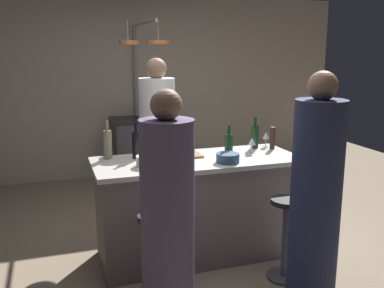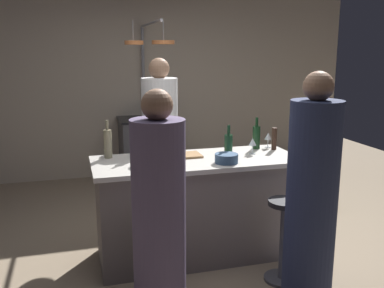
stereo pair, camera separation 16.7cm
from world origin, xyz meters
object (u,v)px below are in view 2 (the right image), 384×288
Objects in this scene: wine_bottle_dark at (136,144)px; mixing_bowl_ceramic at (146,160)px; cutting_board at (183,155)px; wine_bottle_red at (256,137)px; guest_right at (311,202)px; wine_glass_near_left_guest at (268,137)px; wine_bottle_green at (228,145)px; mixing_bowl_blue at (226,158)px; wine_glass_by_chef at (253,143)px; guest_left at (159,225)px; bar_stool_right at (283,237)px; stove_range at (148,149)px; chef at (160,149)px; bar_stool_left at (151,254)px; wine_bottle_white at (108,143)px; pepper_mill at (274,139)px; potted_plant at (316,187)px.

wine_bottle_dark is 0.29m from mixing_bowl_ceramic.
cutting_board is 0.77m from wine_bottle_red.
guest_right is 5.28× the size of wine_bottle_dark.
cutting_board is 0.90m from wine_glass_near_left_guest.
wine_bottle_green is at bearing -152.72° from wine_glass_near_left_guest.
mixing_bowl_blue is at bearing 114.96° from guest_right.
wine_glass_by_chef is at bearing -8.03° from wine_bottle_dark.
wine_glass_near_left_guest is at bearing 42.49° from guest_left.
guest_left reaches higher than bar_stool_right.
stove_range is 0.51× the size of chef.
bar_stool_left is at bearing -120.49° from cutting_board.
wine_glass_near_left_guest is (0.50, 0.26, -0.00)m from wine_bottle_green.
wine_glass_by_chef is (1.27, -0.21, -0.03)m from wine_bottle_white.
bar_stool_left is 2.12× the size of wine_bottle_dark.
pepper_mill is 1.55m from wine_bottle_white.
mixing_bowl_blue reaches higher than stove_range.
wine_bottle_red is (0.75, 0.11, 0.11)m from cutting_board.
wine_bottle_green is (0.81, 0.59, 0.63)m from bar_stool_left.
wine_glass_by_chef is at bearing -48.98° from chef.
pepper_mill is (0.90, 0.02, 0.10)m from cutting_board.
wine_glass_by_chef is at bearing -141.09° from wine_glass_near_left_guest.
wine_glass_by_chef is (0.63, -0.08, 0.10)m from cutting_board.
stove_range is 3.47m from guest_right.
cutting_board is 0.43m from mixing_bowl_ceramic.
chef reaches higher than potted_plant.
bar_stool_left is 1.59m from wine_bottle_red.
wine_glass_by_chef is at bearing -150.21° from potted_plant.
mixing_bowl_blue is at bearing -143.44° from wine_glass_near_left_guest.
stove_range is 2.78× the size of cutting_board.
pepper_mill is (0.27, 0.76, 0.63)m from bar_stool_right.
wine_bottle_red is (0.11, 1.18, 0.23)m from guest_right.
cutting_board is at bearing -11.51° from wine_bottle_white.
mixing_bowl_blue is (-0.35, 0.76, 0.15)m from guest_right.
wine_bottle_red is 0.95× the size of wine_bottle_dark.
guest_left is at bearing -133.46° from mixing_bowl_blue.
wine_bottle_white is 1.05m from wine_bottle_green.
mixing_bowl_ceramic reaches higher than bar_stool_left.
bar_stool_left is at bearing 180.00° from bar_stool_right.
wine_bottle_dark is at bearing 132.75° from guest_right.
chef is at bearing 131.02° from wine_glass_by_chef.
cutting_board is 1.11× the size of wine_bottle_green.
wine_glass_near_left_guest is 0.77× the size of mixing_bowl_ceramic.
guest_right is 1.78m from wine_bottle_white.
guest_left is 7.64× the size of pepper_mill.
cutting_board is 0.65m from wine_glass_by_chef.
pepper_mill is at bearing -35.65° from chef.
guest_right is 1.34m from mixing_bowl_ceramic.
mixing_bowl_blue is 1.03× the size of mixing_bowl_ceramic.
chef is 0.85m from wine_bottle_white.
bar_stool_left is (-1.06, 0.00, 0.00)m from bar_stool_right.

